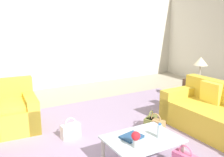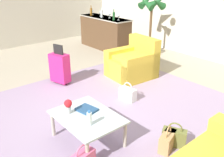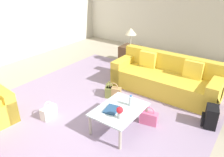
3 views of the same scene
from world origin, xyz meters
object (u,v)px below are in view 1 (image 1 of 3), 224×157
(water_bottle, at_px, (160,131))
(coffee_table, at_px, (142,142))
(coffee_table_book, at_px, (132,137))
(handbag_white, at_px, (71,131))
(side_table, at_px, (198,91))
(flower_vase, at_px, (136,138))
(handbag_tan, at_px, (155,126))
(armchair, at_px, (12,113))
(handbag_olive, at_px, (151,123))
(table_lamp, at_px, (201,62))

(water_bottle, bearing_deg, coffee_table, 153.43)
(water_bottle, distance_m, coffee_table_book, 0.38)
(coffee_table, distance_m, handbag_white, 1.39)
(coffee_table, bearing_deg, side_table, 28.18)
(flower_vase, height_order, handbag_tan, flower_vase)
(coffee_table, height_order, flower_vase, flower_vase)
(coffee_table_book, xyz_separation_m, handbag_tan, (0.95, 0.62, -0.29))
(side_table, xyz_separation_m, handbag_white, (-3.33, -0.24, -0.14))
(armchair, height_order, handbag_tan, armchair)
(armchair, height_order, side_table, armchair)
(handbag_tan, bearing_deg, handbag_olive, 88.51)
(flower_vase, height_order, table_lamp, table_lamp)
(coffee_table, bearing_deg, flower_vase, -145.71)
(flower_vase, relative_size, side_table, 0.38)
(armchair, bearing_deg, table_lamp, -9.28)
(side_table, xyz_separation_m, handbag_olive, (-1.97, -0.66, -0.14))
(handbag_tan, height_order, handbag_olive, same)
(coffee_table_book, relative_size, handbag_white, 0.77)
(flower_vase, distance_m, handbag_olive, 1.50)
(side_table, xyz_separation_m, table_lamp, (0.00, 0.00, 0.70))
(coffee_table_book, bearing_deg, handbag_olive, 27.65)
(armchair, relative_size, handbag_white, 2.75)
(coffee_table, bearing_deg, handbag_olive, 45.51)
(side_table, bearing_deg, handbag_olive, -161.60)
(coffee_table_book, bearing_deg, water_bottle, -40.55)
(coffee_table, distance_m, flower_vase, 0.32)
(armchair, bearing_deg, handbag_tan, -34.62)
(flower_vase, height_order, handbag_olive, flower_vase)
(handbag_olive, bearing_deg, armchair, 148.05)
(water_bottle, distance_m, handbag_tan, 1.09)
(coffee_table, bearing_deg, water_bottle, -26.57)
(armchair, distance_m, flower_vase, 2.57)
(flower_vase, bearing_deg, coffee_table, 34.29)
(handbag_olive, distance_m, handbag_white, 1.42)
(coffee_table_book, bearing_deg, flower_vase, -124.69)
(flower_vase, bearing_deg, coffee_table_book, 66.50)
(table_lamp, bearing_deg, coffee_table_book, -154.07)
(table_lamp, distance_m, handbag_white, 3.44)
(coffee_table_book, height_order, table_lamp, table_lamp)
(coffee_table_book, bearing_deg, handbag_tan, 22.26)
(water_bottle, bearing_deg, armchair, 123.37)
(side_table, height_order, handbag_tan, side_table)
(table_lamp, bearing_deg, handbag_tan, -158.06)
(table_lamp, xyz_separation_m, handbag_tan, (-1.97, -0.80, -0.84))
(armchair, xyz_separation_m, table_lamp, (4.09, -0.67, 0.68))
(handbag_olive, bearing_deg, table_lamp, 18.40)
(armchair, height_order, water_bottle, armchair)
(water_bottle, xyz_separation_m, handbag_white, (-0.73, 1.36, -0.37))
(coffee_table, relative_size, side_table, 1.75)
(armchair, distance_m, handbag_olive, 2.51)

